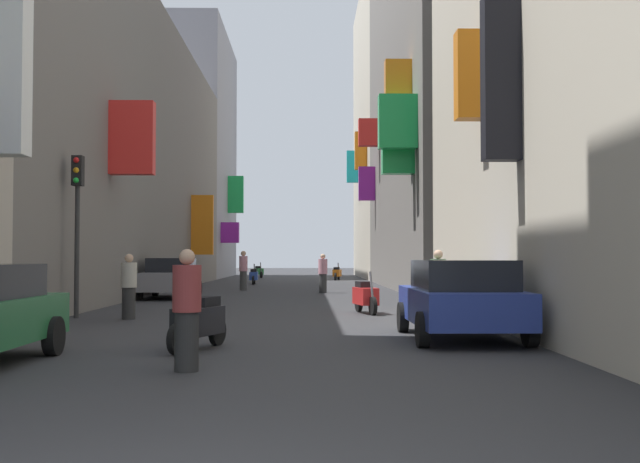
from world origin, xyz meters
TOP-DOWN VIEW (x-y plane):
  - ground_plane at (0.00, 30.00)m, footprint 140.00×140.00m
  - building_left_mid_b at (-8.00, 28.90)m, footprint 7.35×34.65m
  - building_left_mid_c at (-7.99, 53.11)m, footprint 7.26×13.77m
  - building_right_mid_b at (7.99, 32.26)m, footprint 7.39×21.61m
  - building_right_mid_c at (8.00, 51.54)m, footprint 6.99×16.92m
  - parked_car_blue at (3.88, 9.77)m, footprint 1.98×3.92m
  - parked_car_grey at (-3.98, 23.91)m, footprint 1.85×4.28m
  - scooter_blue at (-1.91, 37.70)m, footprint 0.46×1.78m
  - scooter_black at (-0.70, 8.32)m, footprint 0.79×1.74m
  - scooter_red at (2.62, 16.12)m, footprint 0.65×1.80m
  - scooter_orange at (3.00, 45.31)m, footprint 0.64×1.85m
  - scooter_green at (-2.47, 50.72)m, footprint 0.77×1.86m
  - pedestrian_crossing at (-3.26, 14.35)m, footprint 0.54×0.54m
  - pedestrian_near_left at (1.72, 27.68)m, footprint 0.53×0.53m
  - pedestrian_near_right at (-1.85, 30.30)m, footprint 0.48×0.48m
  - pedestrian_mid_street at (-0.53, 6.01)m, footprint 0.51×0.51m
  - pedestrian_far_away at (4.22, 14.11)m, footprint 0.39×0.39m
  - traffic_light_near_corner at (-4.64, 14.71)m, footprint 0.26×0.34m

SIDE VIEW (x-z plane):
  - ground_plane at x=0.00m, z-range 0.00..0.00m
  - scooter_blue at x=-1.91m, z-range -0.10..1.03m
  - scooter_red at x=2.62m, z-range -0.10..1.03m
  - scooter_black at x=-0.70m, z-range -0.10..1.03m
  - scooter_orange at x=3.00m, z-range -0.10..1.03m
  - scooter_green at x=-2.47m, z-range -0.10..1.03m
  - parked_car_blue at x=3.88m, z-range 0.04..1.48m
  - parked_car_grey at x=-3.98m, z-range 0.04..1.51m
  - pedestrian_crossing at x=-3.26m, z-range -0.01..1.57m
  - pedestrian_mid_street at x=-0.53m, z-range -0.01..1.61m
  - pedestrian_near_left at x=1.72m, z-range 0.00..1.64m
  - pedestrian_far_away at x=4.22m, z-range 0.00..1.68m
  - pedestrian_near_right at x=-1.85m, z-range 0.00..1.79m
  - traffic_light_near_corner at x=-4.64m, z-range 0.74..4.77m
  - building_left_mid_b at x=-8.00m, z-range 0.00..12.09m
  - building_left_mid_c at x=-7.99m, z-range -0.01..18.29m
  - building_right_mid_c at x=8.00m, z-range 0.00..21.38m
  - building_right_mid_b at x=7.99m, z-range -0.01..21.50m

